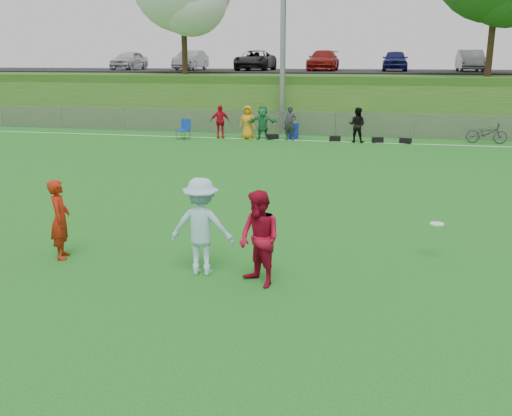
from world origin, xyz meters
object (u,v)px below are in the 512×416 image
(recycling_bin, at_px, (293,131))
(player_red_left, at_px, (60,219))
(bicycle, at_px, (487,133))
(frisbee, at_px, (437,224))
(player_blue, at_px, (201,227))
(player_red_center, at_px, (259,239))

(recycling_bin, bearing_deg, player_red_left, -95.71)
(bicycle, bearing_deg, frisbee, 171.10)
(frisbee, bearing_deg, bicycle, 78.03)
(player_red_left, height_order, recycling_bin, player_red_left)
(player_red_left, height_order, frisbee, player_red_left)
(player_red_left, distance_m, player_blue, 3.11)
(player_red_center, bearing_deg, bicycle, 110.46)
(player_red_left, height_order, bicycle, player_red_left)
(frisbee, bearing_deg, recycling_bin, 108.06)
(player_red_left, bearing_deg, recycling_bin, -27.55)
(player_red_left, xyz_separation_m, player_red_center, (4.29, -0.55, 0.05))
(frisbee, height_order, recycling_bin, recycling_bin)
(recycling_bin, distance_m, bicycle, 9.39)
(player_red_center, relative_size, player_blue, 0.94)
(player_blue, distance_m, bicycle, 21.06)
(player_red_left, relative_size, bicycle, 0.88)
(player_red_left, distance_m, recycling_bin, 18.97)
(recycling_bin, relative_size, bicycle, 0.42)
(player_red_center, xyz_separation_m, bicycle, (6.97, 19.73, -0.38))
(player_red_center, distance_m, recycling_bin, 19.57)
(player_red_left, relative_size, player_red_center, 0.94)
(frisbee, xyz_separation_m, bicycle, (3.74, 17.62, -0.26))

